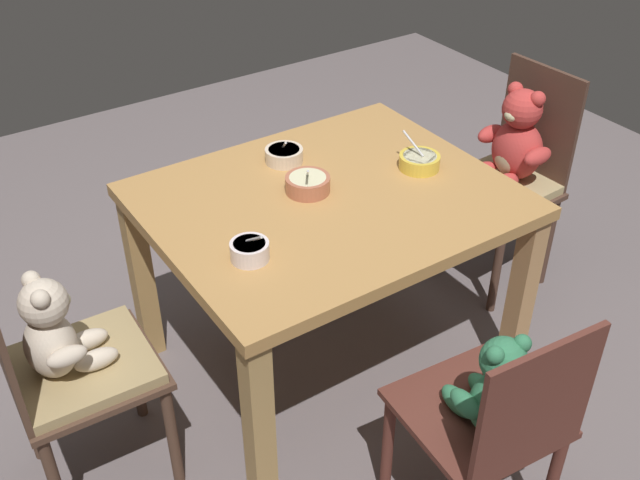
% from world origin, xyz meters
% --- Properties ---
extents(ground_plane, '(5.20, 5.20, 0.04)m').
position_xyz_m(ground_plane, '(0.00, 0.00, -0.02)').
color(ground_plane, '#695F60').
extents(dining_table, '(1.16, 0.96, 0.74)m').
position_xyz_m(dining_table, '(0.00, 0.00, 0.64)').
color(dining_table, '#B38147').
rests_on(dining_table, ground_plane).
extents(teddy_chair_near_right, '(0.40, 0.41, 0.93)m').
position_xyz_m(teddy_chair_near_right, '(0.93, 0.05, 0.57)').
color(teddy_chair_near_right, '#4A3126').
rests_on(teddy_chair_near_right, ground_plane).
extents(teddy_chair_near_front, '(0.43, 0.44, 0.85)m').
position_xyz_m(teddy_chair_near_front, '(-0.03, -0.84, 0.52)').
color(teddy_chair_near_front, '#592C23').
rests_on(teddy_chair_near_front, ground_plane).
extents(teddy_chair_near_left, '(0.43, 0.41, 0.91)m').
position_xyz_m(teddy_chair_near_left, '(-0.93, -0.02, 0.53)').
color(teddy_chair_near_left, '#4D3427').
rests_on(teddy_chair_near_left, ground_plane).
extents(porridge_bowl_terracotta_center, '(0.15, 0.15, 0.13)m').
position_xyz_m(porridge_bowl_terracotta_center, '(-0.04, 0.06, 0.77)').
color(porridge_bowl_terracotta_center, '#B9694C').
rests_on(porridge_bowl_terracotta_center, dining_table).
extents(porridge_bowl_white_near_left, '(0.12, 0.12, 0.11)m').
position_xyz_m(porridge_bowl_white_near_left, '(-0.39, -0.16, 0.77)').
color(porridge_bowl_white_near_left, white).
rests_on(porridge_bowl_white_near_left, dining_table).
extents(porridge_bowl_cream_far_center, '(0.13, 0.14, 0.12)m').
position_xyz_m(porridge_bowl_cream_far_center, '(-0.00, 0.28, 0.77)').
color(porridge_bowl_cream_far_center, beige).
rests_on(porridge_bowl_cream_far_center, dining_table).
extents(porridge_bowl_yellow_near_right, '(0.14, 0.15, 0.12)m').
position_xyz_m(porridge_bowl_yellow_near_right, '(0.37, -0.02, 0.77)').
color(porridge_bowl_yellow_near_right, yellow).
rests_on(porridge_bowl_yellow_near_right, dining_table).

